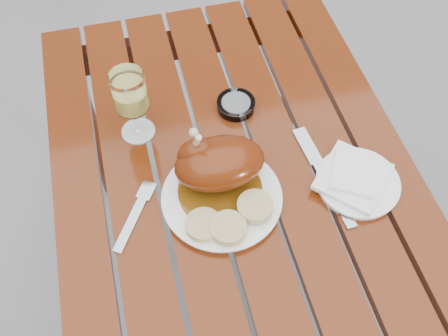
# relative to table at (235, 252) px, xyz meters

# --- Properties ---
(ground) EXTENTS (60.00, 60.00, 0.00)m
(ground) POSITION_rel_table_xyz_m (0.00, 0.00, -0.38)
(ground) COLOR slate
(ground) RESTS_ON ground
(table) EXTENTS (0.80, 1.20, 0.75)m
(table) POSITION_rel_table_xyz_m (0.00, 0.00, 0.00)
(table) COLOR #63240B
(table) RESTS_ON ground
(dinner_plate) EXTENTS (0.27, 0.27, 0.02)m
(dinner_plate) POSITION_rel_table_xyz_m (-0.05, -0.04, 0.38)
(dinner_plate) COLOR white
(dinner_plate) RESTS_ON table
(roast_duck) EXTENTS (0.20, 0.19, 0.14)m
(roast_duck) POSITION_rel_table_xyz_m (-0.05, 0.01, 0.44)
(roast_duck) COLOR #5C370A
(roast_duck) RESTS_ON dinner_plate
(bread_dumplings) EXTENTS (0.19, 0.11, 0.02)m
(bread_dumplings) POSITION_rel_table_xyz_m (-0.05, -0.10, 0.40)
(bread_dumplings) COLOR tan
(bread_dumplings) RESTS_ON dinner_plate
(wine_glass) EXTENTS (0.10, 0.10, 0.19)m
(wine_glass) POSITION_rel_table_xyz_m (-0.19, 0.19, 0.47)
(wine_glass) COLOR #F6EF70
(wine_glass) RESTS_ON table
(side_plate) EXTENTS (0.24, 0.24, 0.01)m
(side_plate) POSITION_rel_table_xyz_m (0.25, -0.08, 0.38)
(side_plate) COLOR white
(side_plate) RESTS_ON table
(napkin) EXTENTS (0.20, 0.20, 0.01)m
(napkin) POSITION_rel_table_xyz_m (0.24, -0.07, 0.40)
(napkin) COLOR white
(napkin) RESTS_ON side_plate
(ashtray) EXTENTS (0.09, 0.09, 0.02)m
(ashtray) POSITION_rel_table_xyz_m (0.05, 0.20, 0.39)
(ashtray) COLOR #B2B7BC
(ashtray) RESTS_ON table
(fork) EXTENTS (0.10, 0.15, 0.01)m
(fork) POSITION_rel_table_xyz_m (-0.24, -0.04, 0.38)
(fork) COLOR gray
(fork) RESTS_ON table
(knife) EXTENTS (0.04, 0.24, 0.01)m
(knife) POSITION_rel_table_xyz_m (0.19, -0.06, 0.38)
(knife) COLOR gray
(knife) RESTS_ON table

